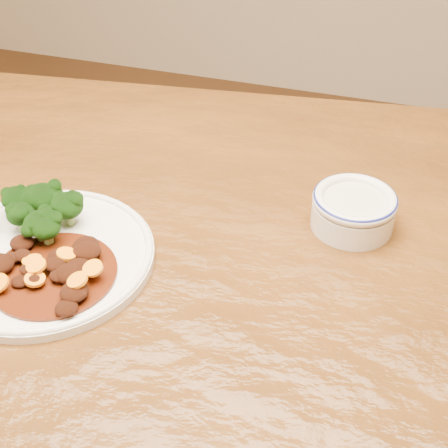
% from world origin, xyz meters
% --- Properties ---
extents(dining_table, '(1.60, 1.08, 0.75)m').
position_xyz_m(dining_table, '(-0.00, 0.00, 0.67)').
color(dining_table, '#5F3410').
rests_on(dining_table, ground).
extents(dinner_plate, '(0.27, 0.27, 0.02)m').
position_xyz_m(dinner_plate, '(-0.13, -0.08, 0.76)').
color(dinner_plate, white).
rests_on(dinner_plate, dining_table).
extents(broccoli_florets, '(0.14, 0.09, 0.05)m').
position_xyz_m(broccoli_florets, '(-0.17, -0.03, 0.79)').
color(broccoli_florets, '#81A455').
rests_on(broccoli_florets, dinner_plate).
extents(mince_stew, '(0.16, 0.15, 0.03)m').
position_xyz_m(mince_stew, '(-0.10, -0.11, 0.77)').
color(mince_stew, '#4A1908').
rests_on(mince_stew, dinner_plate).
extents(dip_bowl, '(0.11, 0.11, 0.05)m').
position_xyz_m(dip_bowl, '(0.22, 0.11, 0.78)').
color(dip_bowl, silver).
rests_on(dip_bowl, dining_table).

